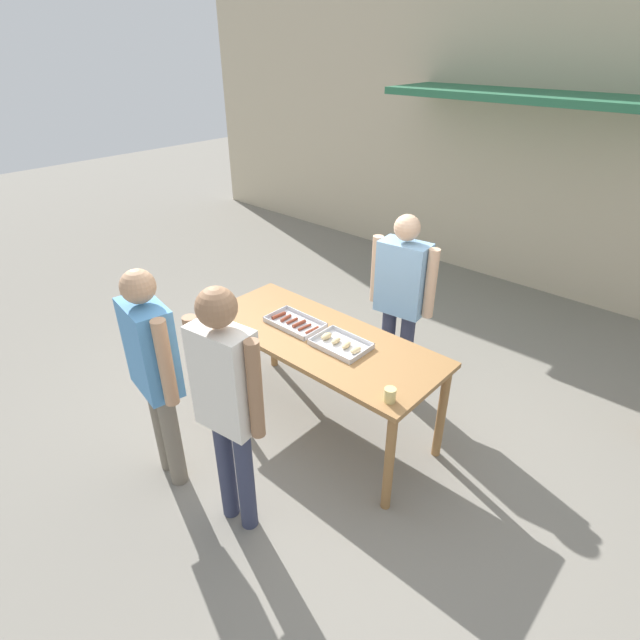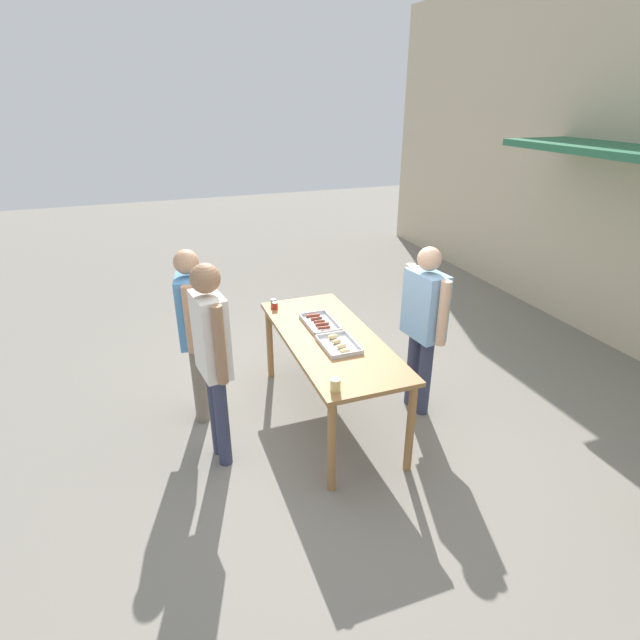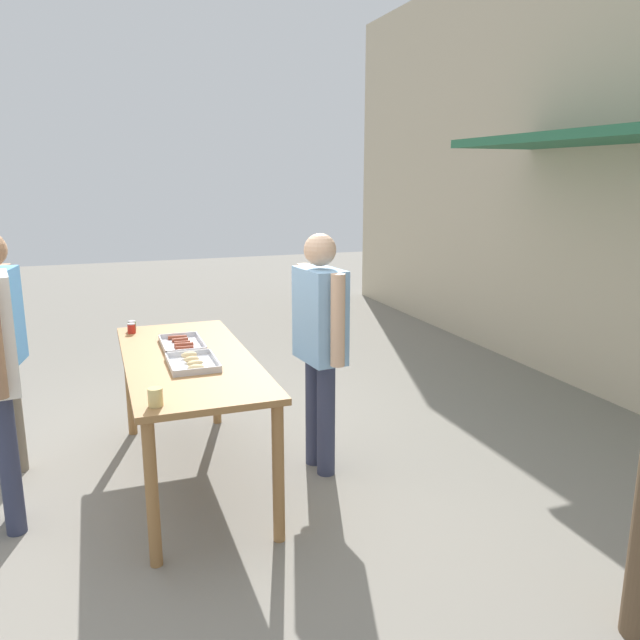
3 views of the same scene
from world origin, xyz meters
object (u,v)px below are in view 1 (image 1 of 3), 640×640
(food_tray_sausages, at_px, (295,323))
(condiment_jar_ketchup, at_px, (225,314))
(beer_cup, at_px, (390,395))
(person_customer_holding_hotdog, at_px, (153,364))
(food_tray_buns, at_px, (341,344))
(condiment_jar_mustard, at_px, (219,310))
(person_server_behind_table, at_px, (402,291))
(person_customer_with_cup, at_px, (226,394))

(food_tray_sausages, height_order, condiment_jar_ketchup, condiment_jar_ketchup)
(beer_cup, xyz_separation_m, person_customer_holding_hotdog, (-1.34, -0.89, 0.09))
(condiment_jar_ketchup, bearing_deg, food_tray_sausages, 31.32)
(food_tray_sausages, height_order, food_tray_buns, food_tray_buns)
(food_tray_sausages, bearing_deg, food_tray_buns, 0.07)
(food_tray_buns, bearing_deg, food_tray_sausages, -179.93)
(condiment_jar_mustard, distance_m, beer_cup, 1.77)
(person_server_behind_table, xyz_separation_m, person_customer_holding_hotdog, (-0.62, -2.08, 0.01))
(beer_cup, bearing_deg, food_tray_sausages, 165.67)
(condiment_jar_mustard, relative_size, beer_cup, 0.79)
(beer_cup, distance_m, person_customer_with_cup, 1.05)
(food_tray_sausages, bearing_deg, person_customer_holding_hotdog, -98.32)
(condiment_jar_ketchup, xyz_separation_m, person_customer_with_cup, (1.05, -0.80, 0.17))
(person_server_behind_table, bearing_deg, condiment_jar_ketchup, -134.97)
(food_tray_buns, bearing_deg, person_customer_holding_hotdog, -119.41)
(food_tray_buns, relative_size, condiment_jar_ketchup, 5.38)
(person_server_behind_table, height_order, person_customer_with_cup, person_customer_with_cup)
(food_tray_buns, bearing_deg, condiment_jar_mustard, -164.44)
(food_tray_sausages, relative_size, beer_cup, 4.78)
(person_customer_with_cup, bearing_deg, food_tray_sausages, -72.54)
(person_customer_with_cup, bearing_deg, food_tray_buns, -96.18)
(condiment_jar_mustard, bearing_deg, condiment_jar_ketchup, -5.65)
(food_tray_buns, distance_m, beer_cup, 0.73)
(condiment_jar_ketchup, distance_m, beer_cup, 1.68)
(beer_cup, xyz_separation_m, person_customer_with_cup, (-0.63, -0.82, 0.15))
(person_server_behind_table, height_order, person_customer_holding_hotdog, person_customer_holding_hotdog)
(condiment_jar_mustard, distance_m, person_customer_holding_hotdog, 0.99)
(food_tray_sausages, xyz_separation_m, person_customer_with_cup, (0.53, -1.12, 0.19))
(food_tray_sausages, distance_m, person_customer_holding_hotdog, 1.21)
(condiment_jar_mustard, height_order, person_server_behind_table, person_server_behind_table)
(condiment_jar_mustard, bearing_deg, food_tray_buns, 15.56)
(food_tray_buns, height_order, beer_cup, beer_cup)
(condiment_jar_ketchup, xyz_separation_m, beer_cup, (1.68, 0.02, 0.01))
(food_tray_buns, relative_size, condiment_jar_mustard, 5.38)
(condiment_jar_mustard, xyz_separation_m, person_server_behind_table, (1.05, 1.20, 0.09))
(condiment_jar_mustard, xyz_separation_m, condiment_jar_ketchup, (0.09, -0.01, 0.00))
(food_tray_sausages, height_order, person_server_behind_table, person_server_behind_table)
(food_tray_sausages, relative_size, condiment_jar_mustard, 6.03)
(person_server_behind_table, bearing_deg, person_customer_holding_hotdog, -113.00)
(food_tray_sausages, distance_m, food_tray_buns, 0.50)
(condiment_jar_mustard, relative_size, person_server_behind_table, 0.05)
(condiment_jar_mustard, xyz_separation_m, person_customer_with_cup, (1.14, -0.81, 0.17))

